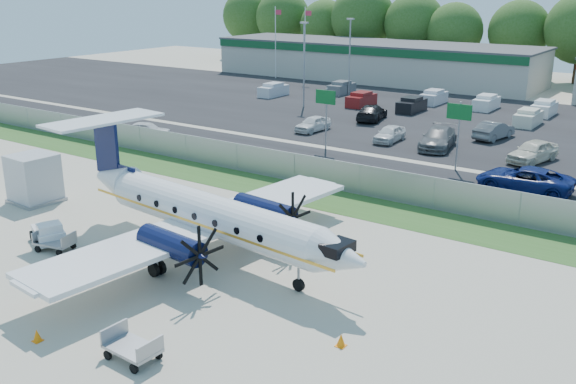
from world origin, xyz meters
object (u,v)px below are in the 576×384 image
Objects in this scene: baggage_cart_near at (55,242)px; service_container at (34,180)px; pushback_tug at (49,233)px; aircraft at (206,213)px; baggage_cart_far at (132,347)px.

baggage_cart_near is 0.71× the size of service_container.
pushback_tug is 7.61m from service_container.
service_container is at bearing 178.65° from aircraft.
pushback_tug is 1.11m from baggage_cart_near.
service_container reaches higher than baggage_cart_near.
baggage_cart_far is at bearing -23.34° from baggage_cart_near.
aircraft reaches higher than baggage_cart_near.
aircraft is 7.35× the size of pushback_tug.
service_container reaches higher than baggage_cart_far.
service_container is at bearing 151.10° from baggage_cart_near.
baggage_cart_near is 8.71m from service_container.
aircraft is 14.40m from service_container.
baggage_cart_near is at bearing -150.45° from aircraft.
aircraft is 6.40× the size of service_container.
baggage_cart_near is 1.02× the size of baggage_cart_far.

